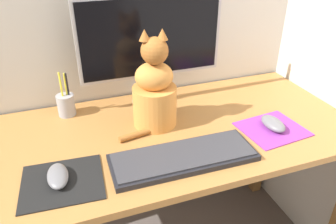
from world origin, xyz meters
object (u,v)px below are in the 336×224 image
computer_mouse_right (273,124)px  cat (154,92)px  computer_mouse_left (58,176)px  monitor (152,44)px  keyboard (183,157)px  pen_cup (66,104)px

computer_mouse_right → cat: cat is taller
computer_mouse_left → cat: size_ratio=0.32×
monitor → computer_mouse_left: (-0.40, -0.37, -0.23)m
keyboard → monitor: bearing=87.3°
keyboard → computer_mouse_left: bearing=176.5°
pen_cup → computer_mouse_left: bearing=-98.5°
monitor → computer_mouse_right: monitor is taller
computer_mouse_right → computer_mouse_left: bearing=-177.7°
monitor → cat: bearing=-105.1°
computer_mouse_right → keyboard: bearing=-170.9°
keyboard → computer_mouse_left: (-0.37, 0.03, 0.01)m
computer_mouse_right → cat: size_ratio=0.32×
monitor → computer_mouse_right: size_ratio=4.91×
cat → pen_cup: bearing=159.2°
monitor → keyboard: (-0.03, -0.40, -0.24)m
computer_mouse_left → pen_cup: size_ratio=0.65×
computer_mouse_left → computer_mouse_right: bearing=2.3°
pen_cup → monitor: bearing=-2.1°
monitor → pen_cup: size_ratio=3.22×
computer_mouse_left → monitor: bearing=42.9°
monitor → computer_mouse_left: bearing=-137.1°
cat → computer_mouse_right: bearing=-14.2°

